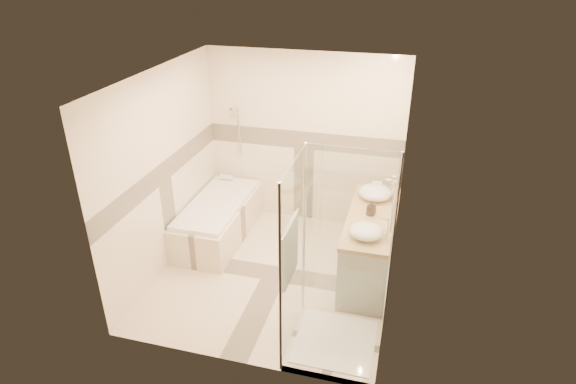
% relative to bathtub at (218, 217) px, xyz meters
% --- Properties ---
extents(room, '(2.82, 3.02, 2.52)m').
position_rel_bathtub_xyz_m(room, '(1.08, -0.64, 0.95)').
color(room, beige).
rests_on(room, ground).
extents(bathtub, '(0.75, 1.70, 0.56)m').
position_rel_bathtub_xyz_m(bathtub, '(0.00, 0.00, 0.00)').
color(bathtub, beige).
rests_on(bathtub, ground).
extents(vanity, '(0.58, 1.62, 0.85)m').
position_rel_bathtub_xyz_m(vanity, '(2.15, -0.35, 0.12)').
color(vanity, silver).
rests_on(vanity, ground).
extents(shower_enclosure, '(0.96, 0.93, 2.04)m').
position_rel_bathtub_xyz_m(shower_enclosure, '(1.86, -1.62, 0.20)').
color(shower_enclosure, beige).
rests_on(shower_enclosure, ground).
extents(vessel_sink_near, '(0.42, 0.42, 0.17)m').
position_rel_bathtub_xyz_m(vessel_sink_near, '(2.13, 0.10, 0.63)').
color(vessel_sink_near, white).
rests_on(vessel_sink_near, vanity).
extents(vessel_sink_far, '(0.37, 0.37, 0.15)m').
position_rel_bathtub_xyz_m(vessel_sink_far, '(2.13, -0.85, 0.62)').
color(vessel_sink_far, white).
rests_on(vessel_sink_far, vanity).
extents(faucet_near, '(0.12, 0.03, 0.30)m').
position_rel_bathtub_xyz_m(faucet_near, '(2.35, 0.10, 0.72)').
color(faucet_near, silver).
rests_on(faucet_near, vanity).
extents(faucet_far, '(0.11, 0.03, 0.28)m').
position_rel_bathtub_xyz_m(faucet_far, '(2.35, -0.85, 0.70)').
color(faucet_far, silver).
rests_on(faucet_far, vanity).
extents(amenity_bottle_a, '(0.11, 0.11, 0.18)m').
position_rel_bathtub_xyz_m(amenity_bottle_a, '(2.13, -0.35, 0.63)').
color(amenity_bottle_a, black).
rests_on(amenity_bottle_a, vanity).
extents(amenity_bottle_b, '(0.14, 0.14, 0.15)m').
position_rel_bathtub_xyz_m(amenity_bottle_b, '(2.13, -0.31, 0.62)').
color(amenity_bottle_b, black).
rests_on(amenity_bottle_b, vanity).
extents(folded_towels, '(0.16, 0.23, 0.07)m').
position_rel_bathtub_xyz_m(folded_towels, '(2.13, 0.37, 0.58)').
color(folded_towels, silver).
rests_on(folded_towels, vanity).
extents(rolled_towel, '(0.19, 0.09, 0.09)m').
position_rel_bathtub_xyz_m(rolled_towel, '(-0.13, 0.69, 0.30)').
color(rolled_towel, silver).
rests_on(rolled_towel, bathtub).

